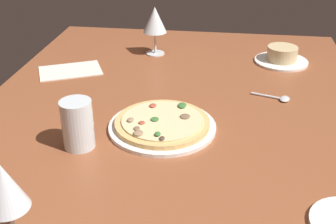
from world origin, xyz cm
name	(u,v)px	position (x,y,z in cm)	size (l,w,h in cm)	color
dining_table	(173,123)	(0.00, 0.00, 2.00)	(150.00, 110.00, 4.00)	brown
pizza_main	(162,124)	(6.71, -2.01, 5.20)	(27.21, 27.21, 3.34)	white
ramekin_on_saucer	(282,56)	(-43.88, 32.19, 6.26)	(18.26, 18.26, 5.65)	white
wine_glass_far	(5,189)	(48.85, -21.22, 15.57)	(7.28, 7.28, 16.47)	silver
wine_glass_near	(155,21)	(-46.37, -12.47, 16.22)	(8.33, 8.33, 17.25)	silver
water_glass	(78,127)	(17.50, -20.11, 9.26)	(7.38, 7.38, 11.78)	silver
paper_menu	(70,71)	(-26.40, -37.77, 4.15)	(12.99, 19.87, 0.30)	silver
spoon	(280,98)	(-14.17, 28.97, 4.46)	(5.61, 11.32, 1.00)	silver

